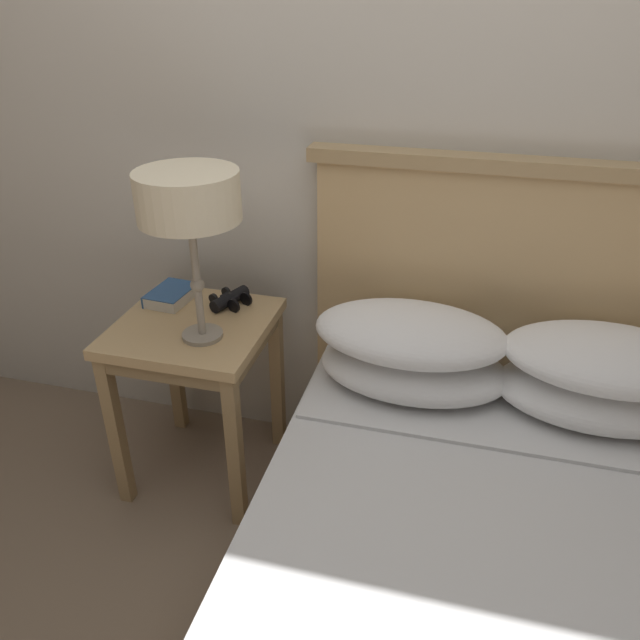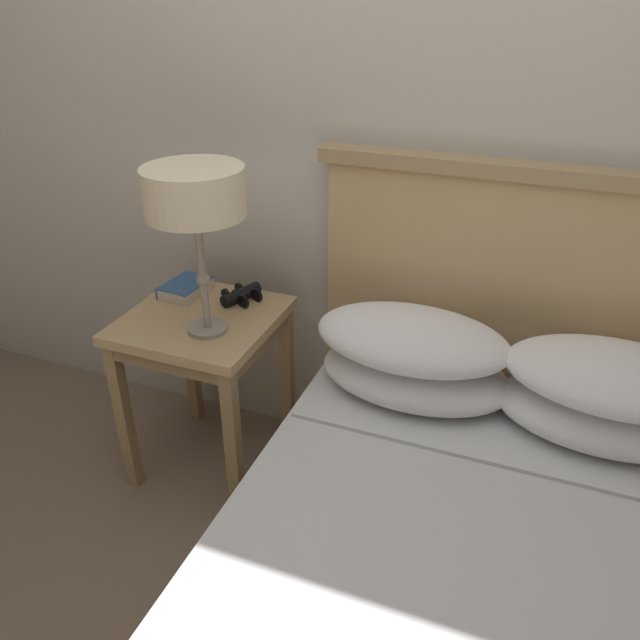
# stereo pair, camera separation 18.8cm
# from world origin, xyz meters

# --- Properties ---
(wall_back) EXTENTS (8.00, 0.06, 2.60)m
(wall_back) POSITION_xyz_m (0.00, 1.01, 1.30)
(wall_back) COLOR beige
(wall_back) RESTS_ON ground_plane
(nightstand) EXTENTS (0.50, 0.50, 0.64)m
(nightstand) POSITION_xyz_m (-0.56, 0.65, 0.54)
(nightstand) COLOR tan
(nightstand) RESTS_ON ground_plane
(bed) EXTENTS (1.35, 1.98, 1.18)m
(bed) POSITION_xyz_m (0.45, 0.10, 0.30)
(bed) COLOR olive
(bed) RESTS_ON ground_plane
(table_lamp) EXTENTS (0.30, 0.30, 0.54)m
(table_lamp) POSITION_xyz_m (-0.48, 0.57, 1.09)
(table_lamp) COLOR gray
(table_lamp) RESTS_ON nightstand
(book_on_nightstand) EXTENTS (0.15, 0.19, 0.04)m
(book_on_nightstand) POSITION_xyz_m (-0.70, 0.78, 0.66)
(book_on_nightstand) COLOR silver
(book_on_nightstand) RESTS_ON nightstand
(binoculars_pair) EXTENTS (0.16, 0.16, 0.05)m
(binoculars_pair) POSITION_xyz_m (-0.48, 0.81, 0.66)
(binoculars_pair) COLOR black
(binoculars_pair) RESTS_ON nightstand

